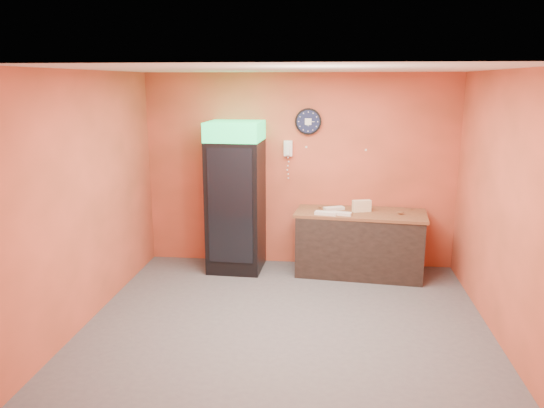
# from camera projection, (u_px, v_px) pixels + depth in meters

# --- Properties ---
(floor) EXTENTS (4.50, 4.50, 0.00)m
(floor) POSITION_uv_depth(u_px,v_px,m) (287.00, 319.00, 6.10)
(floor) COLOR #47474C
(floor) RESTS_ON ground
(back_wall) EXTENTS (4.50, 0.02, 2.80)m
(back_wall) POSITION_uv_depth(u_px,v_px,m) (299.00, 171.00, 7.72)
(back_wall) COLOR #E25B3F
(back_wall) RESTS_ON floor
(left_wall) EXTENTS (0.02, 4.00, 2.80)m
(left_wall) POSITION_uv_depth(u_px,v_px,m) (91.00, 196.00, 6.03)
(left_wall) COLOR #E25B3F
(left_wall) RESTS_ON floor
(right_wall) EXTENTS (0.02, 4.00, 2.80)m
(right_wall) POSITION_uv_depth(u_px,v_px,m) (502.00, 206.00, 5.55)
(right_wall) COLOR #E25B3F
(right_wall) RESTS_ON floor
(ceiling) EXTENTS (4.50, 4.00, 0.02)m
(ceiling) POSITION_uv_depth(u_px,v_px,m) (289.00, 69.00, 5.47)
(ceiling) COLOR white
(ceiling) RESTS_ON back_wall
(beverage_cooler) EXTENTS (0.77, 0.79, 2.13)m
(beverage_cooler) POSITION_uv_depth(u_px,v_px,m) (236.00, 199.00, 7.51)
(beverage_cooler) COLOR black
(beverage_cooler) RESTS_ON floor
(prep_counter) EXTENTS (1.79, 0.92, 0.86)m
(prep_counter) POSITION_uv_depth(u_px,v_px,m) (360.00, 244.00, 7.48)
(prep_counter) COLOR black
(prep_counter) RESTS_ON floor
(wall_clock) EXTENTS (0.38, 0.06, 0.38)m
(wall_clock) POSITION_uv_depth(u_px,v_px,m) (308.00, 121.00, 7.52)
(wall_clock) COLOR black
(wall_clock) RESTS_ON back_wall
(wall_phone) EXTENTS (0.12, 0.11, 0.22)m
(wall_phone) POSITION_uv_depth(u_px,v_px,m) (288.00, 148.00, 7.61)
(wall_phone) COLOR white
(wall_phone) RESTS_ON back_wall
(butcher_paper) EXTENTS (1.86, 0.96, 0.04)m
(butcher_paper) POSITION_uv_depth(u_px,v_px,m) (361.00, 213.00, 7.37)
(butcher_paper) COLOR brown
(butcher_paper) RESTS_ON prep_counter
(sub_roll_stack) EXTENTS (0.27, 0.16, 0.16)m
(sub_roll_stack) POSITION_uv_depth(u_px,v_px,m) (362.00, 206.00, 7.36)
(sub_roll_stack) COLOR beige
(sub_roll_stack) RESTS_ON butcher_paper
(wrapped_sandwich_left) EXTENTS (0.31, 0.17, 0.04)m
(wrapped_sandwich_left) POSITION_uv_depth(u_px,v_px,m) (326.00, 213.00, 7.21)
(wrapped_sandwich_left) COLOR silver
(wrapped_sandwich_left) RESTS_ON butcher_paper
(wrapped_sandwich_mid) EXTENTS (0.29, 0.16, 0.04)m
(wrapped_sandwich_mid) POSITION_uv_depth(u_px,v_px,m) (341.00, 214.00, 7.19)
(wrapped_sandwich_mid) COLOR silver
(wrapped_sandwich_mid) RESTS_ON butcher_paper
(wrapped_sandwich_right) EXTENTS (0.31, 0.22, 0.04)m
(wrapped_sandwich_right) POSITION_uv_depth(u_px,v_px,m) (334.00, 208.00, 7.48)
(wrapped_sandwich_right) COLOR silver
(wrapped_sandwich_right) RESTS_ON butcher_paper
(kitchen_tool) EXTENTS (0.05, 0.05, 0.05)m
(kitchen_tool) POSITION_uv_depth(u_px,v_px,m) (368.00, 207.00, 7.51)
(kitchen_tool) COLOR silver
(kitchen_tool) RESTS_ON butcher_paper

